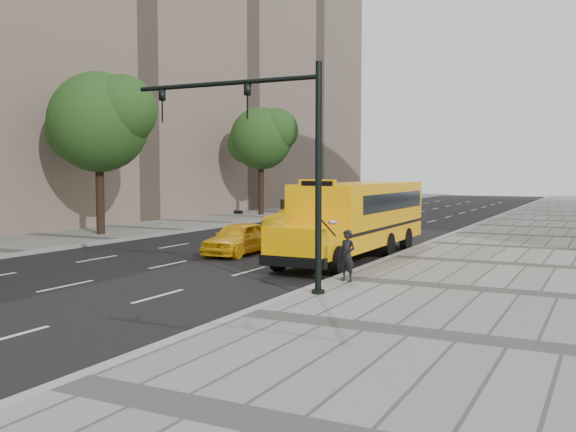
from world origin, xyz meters
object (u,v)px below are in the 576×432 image
at_px(school_bus, 359,213).
at_px(tree_b, 100,121).
at_px(taxi_far, 301,219).
at_px(taxi_near, 238,238).
at_px(pedestrian, 347,256).
at_px(tree_c, 262,138).
at_px(traffic_signal, 272,149).

bearing_deg(school_bus, tree_b, 175.57).
distance_m(school_bus, taxi_far, 9.99).
xyz_separation_m(school_bus, taxi_far, (-6.32, 7.68, -0.94)).
xyz_separation_m(tree_b, taxi_far, (8.58, 6.53, -5.27)).
relative_size(taxi_near, taxi_far, 0.81).
bearing_deg(pedestrian, school_bus, 125.31).
bearing_deg(school_bus, taxi_far, 129.48).
bearing_deg(taxi_near, tree_b, 162.18).
xyz_separation_m(tree_c, school_bus, (14.91, -18.51, -4.26)).
distance_m(tree_c, school_bus, 24.15).
bearing_deg(school_bus, tree_c, 128.86).
xyz_separation_m(tree_c, traffic_signal, (15.60, -27.22, -1.94)).
distance_m(tree_b, pedestrian, 19.36).
bearing_deg(tree_b, pedestrian, -24.45).
bearing_deg(tree_b, taxi_far, 37.27).
bearing_deg(traffic_signal, tree_b, 147.68).
height_order(tree_b, tree_c, tree_b).
xyz_separation_m(school_bus, traffic_signal, (0.69, -8.71, 2.33)).
distance_m(school_bus, traffic_signal, 9.04).
height_order(taxi_near, taxi_far, taxi_far).
xyz_separation_m(tree_b, pedestrian, (16.99, -7.73, -5.15)).
relative_size(school_bus, traffic_signal, 1.81).
distance_m(taxi_near, taxi_far, 9.57).
height_order(tree_b, traffic_signal, tree_b).
bearing_deg(taxi_near, taxi_far, 97.87).
height_order(tree_b, pedestrian, tree_b).
bearing_deg(traffic_signal, pedestrian, 56.80).
relative_size(tree_b, school_bus, 0.75).
height_order(tree_b, school_bus, tree_b).
bearing_deg(pedestrian, tree_b, 173.20).
bearing_deg(tree_b, taxi_near, -15.87).
relative_size(tree_c, traffic_signal, 1.31).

